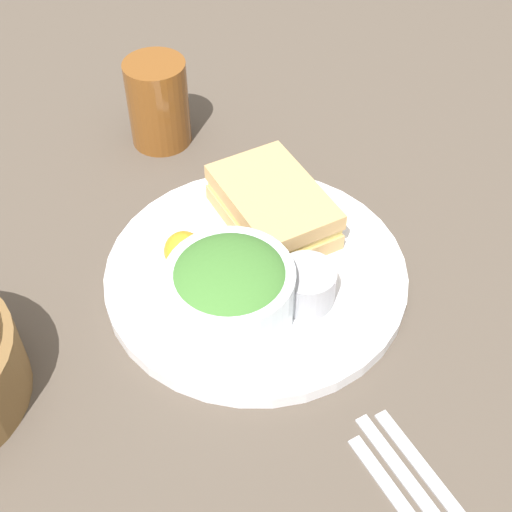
{
  "coord_description": "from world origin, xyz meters",
  "views": [
    {
      "loc": [
        -0.5,
        0.05,
        0.57
      ],
      "look_at": [
        0.0,
        0.0,
        0.04
      ],
      "focal_mm": 50.0,
      "sensor_mm": 36.0,
      "label": 1
    }
  ],
  "objects_px": {
    "fork": "(448,501)",
    "knife": "(431,511)",
    "salad_bowl": "(230,288)",
    "drink_glass": "(158,103)",
    "plate": "(256,274)",
    "dressing_cup": "(306,285)",
    "sandwich": "(273,206)"
  },
  "relations": [
    {
      "from": "plate",
      "to": "knife",
      "type": "distance_m",
      "value": 0.3
    },
    {
      "from": "drink_glass",
      "to": "fork",
      "type": "xyz_separation_m",
      "value": [
        -0.52,
        -0.23,
        -0.05
      ]
    },
    {
      "from": "drink_glass",
      "to": "knife",
      "type": "height_order",
      "value": "drink_glass"
    },
    {
      "from": "drink_glass",
      "to": "salad_bowl",
      "type": "bearing_deg",
      "value": -167.65
    },
    {
      "from": "sandwich",
      "to": "knife",
      "type": "bearing_deg",
      "value": -164.49
    },
    {
      "from": "salad_bowl",
      "to": "knife",
      "type": "bearing_deg",
      "value": -145.05
    },
    {
      "from": "salad_bowl",
      "to": "dressing_cup",
      "type": "distance_m",
      "value": 0.08
    },
    {
      "from": "plate",
      "to": "salad_bowl",
      "type": "relative_size",
      "value": 2.53
    },
    {
      "from": "knife",
      "to": "dressing_cup",
      "type": "bearing_deg",
      "value": 174.19
    },
    {
      "from": "fork",
      "to": "knife",
      "type": "xyz_separation_m",
      "value": [
        -0.01,
        0.02,
        0.0
      ]
    },
    {
      "from": "sandwich",
      "to": "dressing_cup",
      "type": "xyz_separation_m",
      "value": [
        -0.11,
        -0.02,
        -0.0
      ]
    },
    {
      "from": "plate",
      "to": "sandwich",
      "type": "height_order",
      "value": "sandwich"
    },
    {
      "from": "salad_bowl",
      "to": "drink_glass",
      "type": "relative_size",
      "value": 1.12
    },
    {
      "from": "sandwich",
      "to": "knife",
      "type": "relative_size",
      "value": 0.85
    },
    {
      "from": "plate",
      "to": "drink_glass",
      "type": "relative_size",
      "value": 2.84
    },
    {
      "from": "salad_bowl",
      "to": "fork",
      "type": "height_order",
      "value": "salad_bowl"
    },
    {
      "from": "dressing_cup",
      "to": "fork",
      "type": "relative_size",
      "value": 0.31
    },
    {
      "from": "salad_bowl",
      "to": "dressing_cup",
      "type": "xyz_separation_m",
      "value": [
        0.01,
        -0.08,
        -0.02
      ]
    },
    {
      "from": "plate",
      "to": "salad_bowl",
      "type": "bearing_deg",
      "value": 151.12
    },
    {
      "from": "sandwich",
      "to": "drink_glass",
      "type": "relative_size",
      "value": 1.52
    },
    {
      "from": "dressing_cup",
      "to": "drink_glass",
      "type": "xyz_separation_m",
      "value": [
        0.3,
        0.14,
        0.02
      ]
    },
    {
      "from": "salad_bowl",
      "to": "drink_glass",
      "type": "bearing_deg",
      "value": 12.35
    },
    {
      "from": "plate",
      "to": "fork",
      "type": "relative_size",
      "value": 1.67
    },
    {
      "from": "plate",
      "to": "drink_glass",
      "type": "xyz_separation_m",
      "value": [
        0.26,
        0.1,
        0.05
      ]
    },
    {
      "from": "plate",
      "to": "fork",
      "type": "xyz_separation_m",
      "value": [
        -0.26,
        -0.14,
        -0.01
      ]
    },
    {
      "from": "drink_glass",
      "to": "fork",
      "type": "relative_size",
      "value": 0.59
    },
    {
      "from": "salad_bowl",
      "to": "drink_glass",
      "type": "xyz_separation_m",
      "value": [
        0.31,
        0.07,
        0.0
      ]
    },
    {
      "from": "dressing_cup",
      "to": "drink_glass",
      "type": "bearing_deg",
      "value": 25.73
    },
    {
      "from": "salad_bowl",
      "to": "plate",
      "type": "bearing_deg",
      "value": -28.88
    },
    {
      "from": "salad_bowl",
      "to": "knife",
      "type": "relative_size",
      "value": 0.63
    },
    {
      "from": "sandwich",
      "to": "dressing_cup",
      "type": "bearing_deg",
      "value": -169.66
    },
    {
      "from": "sandwich",
      "to": "knife",
      "type": "height_order",
      "value": "sandwich"
    }
  ]
}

